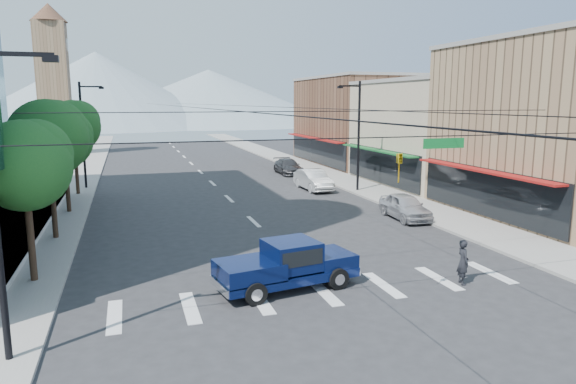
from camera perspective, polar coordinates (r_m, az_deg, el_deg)
name	(u,v)px	position (r m, az deg, el deg)	size (l,w,h in m)	color
ground	(344,306)	(19.34, 6.22, -12.46)	(160.00, 160.00, 0.00)	#28282B
sidewalk_left	(81,173)	(57.00, -22.03, 1.92)	(4.00, 120.00, 0.15)	gray
sidewalk_right	(301,165)	(59.98, 1.46, 3.02)	(4.00, 120.00, 0.15)	gray
shop_near	(569,131)	(37.95, 28.72, 5.96)	(12.00, 14.00, 11.00)	#8C6B4C
shop_mid	(442,134)	(48.77, 16.72, 6.22)	(12.00, 14.00, 9.00)	tan
shop_far	(364,122)	(62.63, 8.49, 7.73)	(12.00, 18.00, 10.00)	brown
clock_tower	(53,77)	(78.94, -24.63, 11.50)	(4.80, 4.80, 20.40)	#8C6B4C
mountain_left	(97,89)	(166.55, -20.43, 10.64)	(80.00, 80.00, 22.00)	gray
mountain_right	(209,97)	(178.44, -8.76, 10.42)	(90.00, 90.00, 18.00)	gray
tree_near	(28,162)	(22.88, -26.91, 2.96)	(3.65, 3.64, 6.71)	black
tree_midnear	(51,136)	(29.73, -24.85, 5.66)	(4.09, 4.09, 7.52)	black
tree_midfar	(66,139)	(36.71, -23.43, 5.48)	(3.65, 3.64, 6.71)	black
tree_far	(75,125)	(43.63, -22.57, 6.92)	(4.09, 4.09, 7.52)	black
signal_rig	(364,185)	(17.27, 8.42, 0.82)	(21.80, 0.20, 9.00)	black
lamp_pole_nw	(84,131)	(46.52, -21.71, 6.31)	(2.00, 0.25, 9.00)	black
lamp_pole_ne	(357,132)	(42.39, 7.70, 6.64)	(2.00, 0.25, 9.00)	black
pickup_truck	(286,264)	(20.52, -0.19, -8.04)	(5.99, 2.97, 1.94)	#08143F
pedestrian	(463,262)	(22.26, 18.87, -7.37)	(0.68, 0.44, 1.85)	black
parked_car_near	(405,206)	(33.45, 12.88, -1.57)	(1.89, 4.70, 1.60)	#B2B1B6
parked_car_mid	(313,180)	(43.38, 2.84, 1.36)	(1.82, 5.21, 1.72)	silver
parked_car_far	(288,167)	(52.94, 0.03, 2.84)	(2.13, 5.25, 1.52)	#353437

